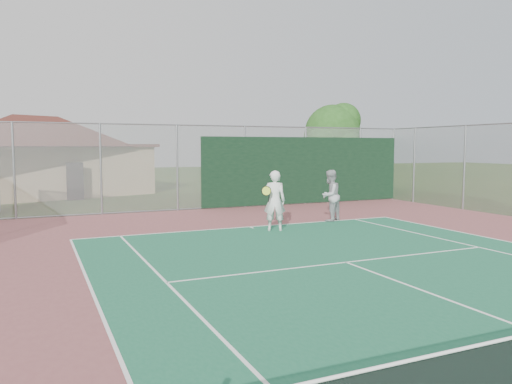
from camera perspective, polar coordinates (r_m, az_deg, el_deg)
back_fence at (r=21.60m, az=-0.98°, el=2.67°), size 20.08×0.11×3.53m
side_fence_right at (r=22.47m, az=22.71°, el=2.58°), size 0.08×9.00×3.50m
clubhouse at (r=29.46m, az=-24.01°, el=4.61°), size 13.43×10.92×5.02m
tree at (r=27.70m, az=8.89°, el=6.51°), size 3.58×3.39×5.00m
player_white_front at (r=15.45m, az=2.11°, el=-1.04°), size 1.00×0.76×1.87m
player_grey_back at (r=17.64m, az=8.46°, el=-0.46°), size 1.09×1.01×1.80m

